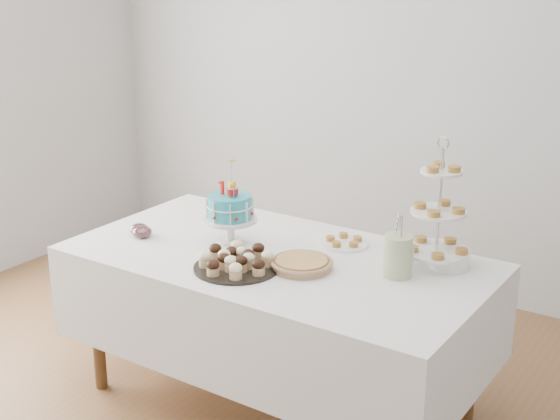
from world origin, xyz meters
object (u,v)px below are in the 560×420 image
Objects in this scene: pie at (302,264)px; jam_bowl_a at (142,232)px; tiered_stand at (439,213)px; plate_stack at (449,260)px; pastry_plate at (344,242)px; table at (277,301)px; cupcake_tray at (236,260)px; jam_bowl_b at (139,229)px; utensil_pitcher at (398,254)px; birthday_cake at (230,221)px.

jam_bowl_a is at bearing -173.86° from pie.
tiered_stand reaches higher than plate_stack.
tiered_stand is 2.51× the size of pastry_plate.
plate_stack is at bearing 23.24° from table.
plate_stack is 0.52m from pastry_plate.
jam_bowl_b is at bearing 172.52° from cupcake_tray.
jam_bowl_b is 0.33× the size of utensil_pitcher.
tiered_stand is 0.22m from plate_stack.
birthday_cake is 0.55m from pastry_plate.
plate_stack reaches higher than jam_bowl_a.
tiered_stand is 1.45m from jam_bowl_b.
jam_bowl_a is at bearing 173.98° from cupcake_tray.
pie is 2.97× the size of jam_bowl_b.
pastry_plate is (0.47, 0.27, -0.09)m from birthday_cake.
birthday_cake is at bearing -149.90° from pastry_plate.
birthday_cake is at bearing 131.68° from cupcake_tray.
tiered_stand is (0.70, 0.53, 0.20)m from cupcake_tray.
birthday_cake reaches higher than pie.
utensil_pitcher is at bearing 9.44° from table.
plate_stack is (0.77, 0.53, -0.01)m from cupcake_tray.
jam_bowl_b is (-0.90, -0.07, 0.00)m from pie.
cupcake_tray is at bearing -146.40° from pie.
plate_stack is (0.70, 0.30, 0.26)m from table.
jam_bowl_b reaches higher than pastry_plate.
table is 20.61× the size of jam_bowl_b.
jam_bowl_a is (-1.32, -0.47, -0.22)m from tiered_stand.
jam_bowl_a is 1.26m from utensil_pitcher.
jam_bowl_b is 1.30m from utensil_pitcher.
plate_stack is at bearing 34.72° from cupcake_tray.
cupcake_tray is at bearing -158.64° from utensil_pitcher.
table is 0.42m from pastry_plate.
pastry_plate is at bearing -178.91° from plate_stack.
table is 0.74m from jam_bowl_a.
pie reaches higher than table.
cupcake_tray is at bearing -104.91° from table.
birthday_cake is 1.73× the size of pastry_plate.
utensil_pitcher is (0.56, 0.09, 0.33)m from table.
utensil_pitcher reaches higher than jam_bowl_a.
tiered_stand is 0.51m from pastry_plate.
pastry_plate is at bearing 145.64° from utensil_pitcher.
jam_bowl_a reaches higher than pie.
cupcake_tray reaches higher than pie.
cupcake_tray reaches higher than jam_bowl_b.
utensil_pitcher reaches higher than plate_stack.
cupcake_tray is 1.63× the size of pastry_plate.
jam_bowl_b is at bearing -175.49° from pie.
plate_stack is 1.46m from jam_bowl_a.
pastry_plate reaches higher than table.
utensil_pitcher is at bearing 10.36° from jam_bowl_b.
jam_bowl_a is 0.34× the size of utensil_pitcher.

